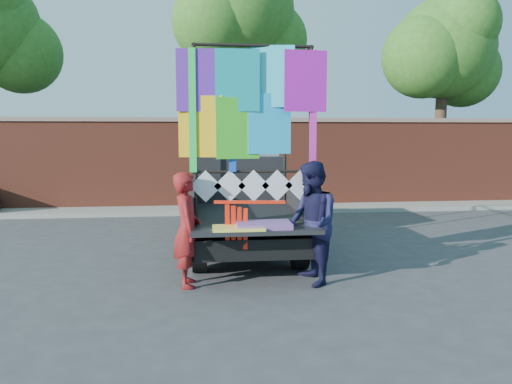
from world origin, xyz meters
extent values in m
plane|color=#38383A|center=(0.00, 0.00, 0.00)|extent=(90.00, 90.00, 0.00)
cube|color=brown|center=(0.00, 7.00, 1.25)|extent=(30.00, 0.35, 2.50)
cube|color=#8A6E60|center=(0.00, 7.00, 2.55)|extent=(30.00, 0.45, 0.12)
cube|color=gray|center=(0.00, 6.30, 0.06)|extent=(30.00, 1.20, 0.12)
sphere|color=#2E601B|center=(-5.60, 8.60, 4.55)|extent=(2.40, 2.40, 2.40)
cylinder|color=#38281C|center=(1.00, 8.20, 2.73)|extent=(0.36, 0.36, 5.46)
sphere|color=#2E601B|center=(1.00, 8.20, 5.85)|extent=(3.20, 3.20, 3.20)
sphere|color=#2E601B|center=(1.90, 8.60, 5.07)|extent=(2.40, 2.40, 2.40)
sphere|color=#2E601B|center=(0.20, 7.90, 5.46)|extent=(2.60, 2.60, 2.60)
cylinder|color=#38281C|center=(7.50, 8.20, 2.27)|extent=(0.36, 0.36, 4.55)
sphere|color=#2E601B|center=(7.50, 8.20, 4.88)|extent=(3.20, 3.20, 3.20)
sphere|color=#2E601B|center=(8.40, 8.60, 4.23)|extent=(2.40, 2.40, 2.40)
sphere|color=#2E601B|center=(6.70, 7.90, 4.55)|extent=(2.60, 2.60, 2.60)
sphere|color=#2E601B|center=(7.80, 7.60, 5.52)|extent=(2.20, 2.20, 2.20)
cylinder|color=black|center=(-0.37, 3.05, 0.34)|extent=(0.22, 0.67, 0.67)
cylinder|color=black|center=(-0.37, 0.29, 0.34)|extent=(0.22, 0.67, 0.67)
cylinder|color=black|center=(1.22, 3.05, 0.34)|extent=(0.22, 0.67, 0.67)
cylinder|color=black|center=(1.22, 0.29, 0.34)|extent=(0.22, 0.67, 0.67)
cube|color=black|center=(0.42, 1.62, 0.51)|extent=(1.73, 4.28, 0.31)
cube|color=black|center=(0.42, 0.85, 0.80)|extent=(1.84, 2.35, 0.10)
cube|color=black|center=(-0.47, 0.85, 1.02)|extent=(0.06, 2.35, 0.46)
cube|color=black|center=(1.32, 0.85, 1.02)|extent=(0.06, 2.35, 0.46)
cube|color=black|center=(0.42, 2.01, 1.02)|extent=(1.84, 0.06, 0.46)
cube|color=black|center=(0.42, 2.99, 1.07)|extent=(1.84, 1.63, 1.27)
cube|color=#8C9EAD|center=(0.42, 2.54, 1.48)|extent=(1.63, 0.06, 0.56)
cube|color=#8C9EAD|center=(0.42, 3.76, 1.27)|extent=(1.63, 0.10, 0.71)
cube|color=black|center=(0.42, 4.12, 0.82)|extent=(1.78, 0.92, 0.56)
cube|color=black|center=(0.42, -0.57, 0.82)|extent=(1.84, 0.56, 0.06)
cube|color=black|center=(0.42, -0.34, 0.43)|extent=(1.89, 0.15, 0.18)
cylinder|color=black|center=(-0.41, -0.22, 2.12)|extent=(0.05, 0.05, 2.55)
cylinder|color=black|center=(-0.41, 1.92, 2.12)|extent=(0.05, 0.05, 2.55)
cylinder|color=black|center=(1.26, -0.22, 2.12)|extent=(0.05, 0.05, 2.55)
cylinder|color=black|center=(1.26, 1.92, 2.12)|extent=(0.05, 0.05, 2.55)
cylinder|color=black|center=(0.42, -0.22, 3.40)|extent=(1.73, 0.04, 0.04)
cylinder|color=black|center=(0.42, 1.92, 3.40)|extent=(1.73, 0.04, 0.04)
cylinder|color=black|center=(-0.41, 0.85, 3.40)|extent=(0.04, 2.19, 0.04)
cylinder|color=black|center=(1.26, 0.85, 3.40)|extent=(0.04, 2.19, 0.04)
cylinder|color=black|center=(0.42, -0.22, 1.61)|extent=(1.73, 0.04, 0.04)
cube|color=#5F22AD|center=(-0.34, -0.24, 2.94)|extent=(0.63, 0.02, 0.87)
cube|color=#0B9DA5|center=(0.17, -0.28, 2.94)|extent=(0.63, 0.02, 0.87)
cube|color=#30D0E5|center=(0.68, -0.24, 2.94)|extent=(0.63, 0.02, 0.87)
cube|color=#C415C1|center=(1.19, -0.28, 2.94)|extent=(0.63, 0.02, 0.87)
cube|color=yellow|center=(-0.34, -0.24, 2.27)|extent=(0.63, 0.02, 0.87)
cube|color=#3FD525|center=(0.17, -0.28, 2.27)|extent=(0.63, 0.02, 0.87)
cube|color=#1AB6F0|center=(0.68, -0.24, 2.27)|extent=(0.63, 0.02, 0.87)
cube|color=#1DE851|center=(-0.44, -0.26, 2.48)|extent=(0.10, 0.01, 1.73)
cube|color=#E426A9|center=(1.29, -0.26, 2.48)|extent=(0.10, 0.01, 1.73)
cube|color=blue|center=(0.12, -0.26, 2.48)|extent=(0.10, 0.01, 1.73)
cube|color=white|center=(-0.27, -0.25, 1.41)|extent=(0.46, 0.01, 0.46)
cube|color=white|center=(0.08, -0.25, 1.41)|extent=(0.46, 0.01, 0.46)
cube|color=white|center=(0.42, -0.25, 1.41)|extent=(0.46, 0.01, 0.46)
cube|color=white|center=(0.77, -0.25, 1.41)|extent=(0.46, 0.01, 0.46)
cube|color=white|center=(1.12, -0.25, 1.41)|extent=(0.46, 0.01, 0.46)
cube|color=#D32F67|center=(0.53, -0.57, 0.89)|extent=(0.76, 0.46, 0.08)
cube|color=#FDE150|center=(0.17, -0.65, 0.87)|extent=(0.71, 0.41, 0.04)
imported|color=maroon|center=(-0.54, -0.41, 0.81)|extent=(0.42, 0.62, 1.63)
imported|color=#161638|center=(1.23, -0.52, 0.89)|extent=(0.77, 0.94, 1.78)
cube|color=red|center=(0.34, -0.47, 1.20)|extent=(1.01, 0.18, 0.04)
cube|color=red|center=(0.02, -0.49, 0.88)|extent=(0.06, 0.02, 0.58)
cube|color=red|center=(0.11, -0.49, 0.86)|extent=(0.06, 0.02, 0.58)
cube|color=red|center=(0.19, -0.49, 0.84)|extent=(0.06, 0.02, 0.58)
cube|color=red|center=(0.28, -0.49, 0.82)|extent=(0.06, 0.02, 0.58)
camera|label=1|loc=(-0.37, -7.40, 2.17)|focal=35.00mm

